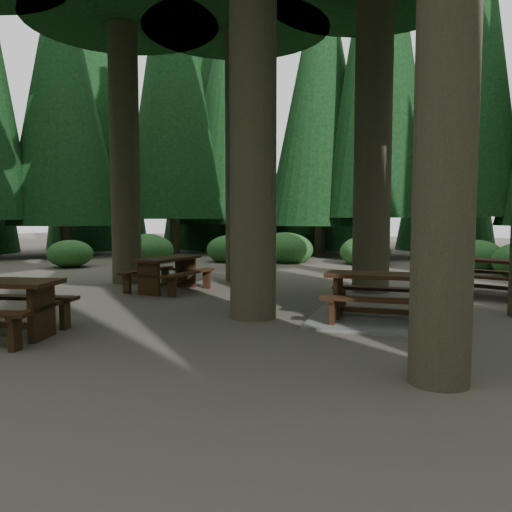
% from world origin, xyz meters
% --- Properties ---
extents(ground, '(80.00, 80.00, 0.00)m').
position_xyz_m(ground, '(0.00, 0.00, 0.00)').
color(ground, '#595048').
rests_on(ground, ground).
extents(picnic_table_a, '(2.62, 2.20, 0.86)m').
position_xyz_m(picnic_table_a, '(3.09, 0.57, 0.30)').
color(picnic_table_a, gray).
rests_on(picnic_table_a, ground).
extents(picnic_table_b, '(1.72, 2.07, 0.84)m').
position_xyz_m(picnic_table_b, '(-2.33, 2.53, 0.56)').
color(picnic_table_b, black).
rests_on(picnic_table_b, ground).
extents(picnic_table_d, '(2.40, 2.19, 0.85)m').
position_xyz_m(picnic_table_d, '(5.16, 4.52, 0.56)').
color(picnic_table_d, black).
rests_on(picnic_table_d, ground).
extents(shrub_ring, '(23.86, 24.64, 1.49)m').
position_xyz_m(shrub_ring, '(0.70, 0.75, 0.40)').
color(shrub_ring, '#21622E').
rests_on(shrub_ring, ground).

